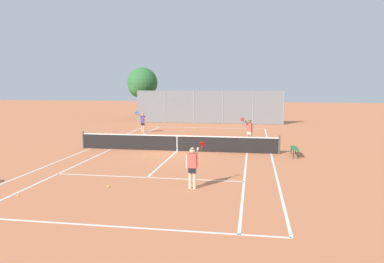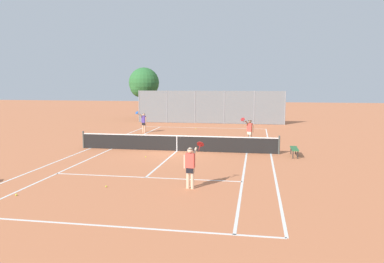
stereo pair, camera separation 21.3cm
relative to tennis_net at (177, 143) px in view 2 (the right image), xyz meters
name	(u,v)px [view 2 (the right image)]	position (x,y,z in m)	size (l,w,h in m)	color
ground_plane	(177,151)	(0.00, 0.00, -0.51)	(120.00, 120.00, 0.00)	#C67047
court_line_markings	(177,151)	(0.00, 0.00, -0.51)	(11.10, 23.90, 0.01)	silver
tennis_net	(177,143)	(0.00, 0.00, 0.00)	(12.00, 0.10, 1.07)	#474C47
player_near_side	(190,165)	(2.19, -7.73, 0.42)	(0.73, 0.72, 1.77)	beige
player_far_left	(144,121)	(-4.43, 7.73, 0.42)	(0.86, 0.67, 1.77)	#D8A884
player_far_right	(250,130)	(4.21, 3.51, 0.42)	(0.87, 0.67, 1.77)	#936B4C
loose_tennis_ball_0	(106,186)	(-1.07, -8.14, -0.48)	(0.07, 0.07, 0.07)	#D1DB33
loose_tennis_ball_1	(148,144)	(-2.36, 1.84, -0.48)	(0.07, 0.07, 0.07)	#D1DB33
loose_tennis_ball_2	(196,129)	(-0.63, 10.89, -0.48)	(0.07, 0.07, 0.07)	#D1DB33
loose_tennis_ball_3	(146,157)	(-1.28, -2.18, -0.48)	(0.07, 0.07, 0.07)	#D1DB33
loose_tennis_ball_4	(16,195)	(-3.82, -9.74, -0.48)	(0.07, 0.07, 0.07)	#D1DB33
courtside_bench	(294,149)	(6.75, -0.51, -0.10)	(0.36, 1.50, 0.47)	#2D6638
back_fence	(210,107)	(0.00, 15.64, 1.14)	(14.79, 0.08, 3.29)	gray
tree_behind_left	(143,84)	(-7.83, 18.70, 3.45)	(3.34, 3.34, 5.75)	brown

